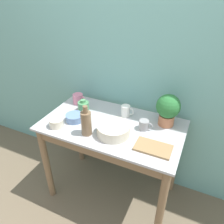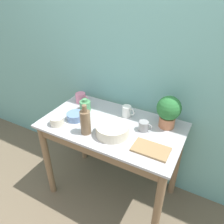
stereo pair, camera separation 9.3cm
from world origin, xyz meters
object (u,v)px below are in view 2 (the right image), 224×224
(bottle_short, at_px, (85,105))
(bowl_wash_large, at_px, (112,130))
(tray_board, at_px, (151,149))
(bottle_tall, at_px, (85,122))
(bowl_small_cream, at_px, (57,121))
(potted_plant, at_px, (169,110))
(mug_pink, at_px, (81,98))
(mug_white, at_px, (127,111))
(bowl_small_blue, at_px, (75,116))
(mug_grey, at_px, (144,126))

(bottle_short, bearing_deg, bowl_wash_large, -27.48)
(bottle_short, height_order, tray_board, bottle_short)
(bowl_wash_large, bearing_deg, bottle_tall, -157.09)
(bottle_short, xyz_separation_m, bowl_small_cream, (-0.07, -0.30, -0.01))
(potted_plant, xyz_separation_m, bottle_tall, (-0.52, -0.38, -0.05))
(mug_pink, distance_m, tray_board, 0.90)
(bowl_wash_large, relative_size, mug_pink, 1.93)
(mug_pink, relative_size, bowl_small_cream, 1.14)
(mug_white, distance_m, bowl_small_blue, 0.44)
(bowl_small_cream, bearing_deg, bowl_small_blue, 57.36)
(bowl_small_cream, bearing_deg, bowl_wash_large, 11.98)
(bowl_wash_large, bearing_deg, bowl_small_blue, 174.69)
(bowl_wash_large, xyz_separation_m, bowl_small_blue, (-0.38, 0.03, -0.01))
(mug_grey, bearing_deg, tray_board, -56.21)
(mug_pink, xyz_separation_m, bowl_small_blue, (0.13, -0.27, -0.02))
(mug_grey, xyz_separation_m, tray_board, (0.13, -0.20, -0.03))
(bowl_small_blue, bearing_deg, bowl_small_cream, -122.64)
(potted_plant, height_order, tray_board, potted_plant)
(mug_white, height_order, bowl_small_blue, mug_white)
(bowl_small_cream, relative_size, tray_board, 0.45)
(bottle_tall, bearing_deg, mug_grey, 32.57)
(mug_white, bearing_deg, bottle_short, -167.55)
(bowl_small_blue, bearing_deg, bottle_short, 94.15)
(bottle_tall, bearing_deg, bowl_wash_large, 22.91)
(bottle_tall, xyz_separation_m, mug_white, (0.18, 0.37, -0.05))
(mug_pink, relative_size, mug_white, 1.15)
(mug_white, height_order, tray_board, mug_white)
(mug_grey, relative_size, bowl_small_cream, 0.96)
(mug_white, bearing_deg, mug_grey, -30.66)
(mug_grey, distance_m, bowl_small_blue, 0.58)
(mug_grey, bearing_deg, mug_pink, 168.58)
(mug_pink, bearing_deg, bottle_short, -40.58)
(bottle_tall, relative_size, mug_pink, 1.87)
(mug_white, xyz_separation_m, bowl_small_cream, (-0.45, -0.38, -0.02))
(bottle_short, distance_m, tray_board, 0.75)
(mug_white, xyz_separation_m, mug_grey, (0.20, -0.12, -0.01))
(bowl_wash_large, height_order, mug_grey, bowl_wash_large)
(bottle_tall, height_order, mug_grey, bottle_tall)
(mug_white, bearing_deg, bowl_wash_large, -87.61)
(mug_grey, height_order, tray_board, mug_grey)
(bowl_small_cream, bearing_deg, bottle_short, 76.33)
(bowl_wash_large, height_order, bottle_tall, bottle_tall)
(bowl_wash_large, distance_m, mug_white, 0.29)
(mug_white, xyz_separation_m, bowl_small_blue, (-0.36, -0.25, -0.02))
(bowl_wash_large, bearing_deg, tray_board, -5.90)
(potted_plant, relative_size, bowl_wash_large, 1.05)
(bowl_small_blue, relative_size, bowl_small_cream, 1.26)
(potted_plant, xyz_separation_m, mug_white, (-0.35, -0.02, -0.10))
(mug_white, xyz_separation_m, tray_board, (0.34, -0.32, -0.04))
(mug_white, relative_size, bowl_small_blue, 0.79)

